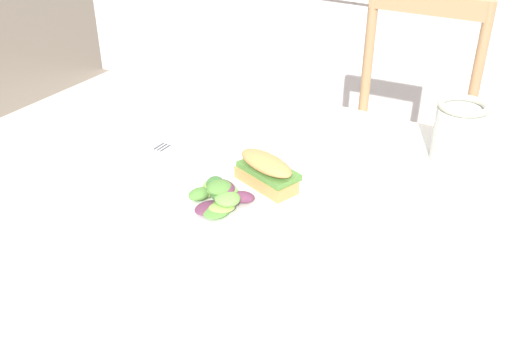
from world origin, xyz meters
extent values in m
cube|color=#BCB7AD|center=(0.04, 0.12, 0.72)|extent=(1.20, 0.98, 0.03)
cube|color=#2D2D33|center=(-0.49, 0.54, 0.35)|extent=(0.07, 0.07, 0.71)
cylinder|color=tan|center=(-0.09, 0.86, 0.21)|extent=(0.03, 0.03, 0.43)
cylinder|color=tan|center=(0.25, 0.87, 0.21)|extent=(0.03, 0.03, 0.43)
cylinder|color=tan|center=(-0.11, 1.20, 0.21)|extent=(0.03, 0.03, 0.43)
cylinder|color=tan|center=(0.23, 1.21, 0.21)|extent=(0.03, 0.03, 0.43)
cube|color=tan|center=(0.07, 1.03, 0.44)|extent=(0.42, 0.42, 0.02)
cylinder|color=tan|center=(-0.11, 1.21, 0.66)|extent=(0.03, 0.03, 0.42)
cylinder|color=tan|center=(0.23, 1.22, 0.66)|extent=(0.03, 0.03, 0.42)
cube|color=tan|center=(0.06, 1.21, 0.84)|extent=(0.36, 0.04, 0.06)
cube|color=white|center=(0.07, 0.16, 0.74)|extent=(0.28, 0.28, 0.01)
cube|color=tan|center=(0.09, 0.20, 0.76)|extent=(0.12, 0.08, 0.02)
cube|color=#518438|center=(0.09, 0.21, 0.78)|extent=(0.12, 0.09, 0.01)
ellipsoid|color=tan|center=(0.09, 0.20, 0.79)|extent=(0.13, 0.08, 0.02)
ellipsoid|color=#84A84C|center=(0.02, 0.14, 0.76)|extent=(0.05, 0.06, 0.02)
ellipsoid|color=#84A84C|center=(0.07, 0.09, 0.76)|extent=(0.05, 0.05, 0.01)
ellipsoid|color=#6B9E47|center=(0.07, 0.11, 0.77)|extent=(0.06, 0.06, 0.02)
ellipsoid|color=#602D47|center=(0.05, 0.09, 0.76)|extent=(0.05, 0.06, 0.01)
ellipsoid|color=#602D47|center=(0.09, 0.13, 0.76)|extent=(0.05, 0.04, 0.02)
ellipsoid|color=#602D47|center=(0.05, 0.13, 0.77)|extent=(0.06, 0.06, 0.02)
ellipsoid|color=#518438|center=(0.05, 0.12, 0.78)|extent=(0.04, 0.05, 0.02)
ellipsoid|color=#3D7033|center=(0.05, 0.12, 0.77)|extent=(0.06, 0.06, 0.02)
ellipsoid|color=#518438|center=(0.06, 0.09, 0.76)|extent=(0.05, 0.06, 0.01)
ellipsoid|color=#3D7033|center=(0.03, 0.14, 0.77)|extent=(0.05, 0.05, 0.02)
ellipsoid|color=#6B9E47|center=(0.05, 0.12, 0.77)|extent=(0.06, 0.05, 0.01)
ellipsoid|color=#3D7033|center=(0.05, 0.12, 0.78)|extent=(0.05, 0.05, 0.02)
ellipsoid|color=#518438|center=(0.02, 0.11, 0.76)|extent=(0.04, 0.05, 0.02)
cube|color=silver|center=(-0.16, 0.15, 0.74)|extent=(0.12, 0.24, 0.00)
cube|color=silver|center=(-0.16, 0.13, 0.75)|extent=(0.01, 0.14, 0.00)
cube|color=silver|center=(-0.16, 0.22, 0.75)|extent=(0.03, 0.05, 0.00)
cube|color=#38383D|center=(-0.15, 0.23, 0.75)|extent=(0.00, 0.03, 0.00)
cube|color=#38383D|center=(-0.16, 0.23, 0.75)|extent=(0.00, 0.03, 0.00)
cube|color=#38383D|center=(-0.17, 0.23, 0.75)|extent=(0.00, 0.03, 0.00)
cylinder|color=gold|center=(0.34, 0.49, 0.78)|extent=(0.08, 0.08, 0.08)
cylinder|color=silver|center=(0.34, 0.49, 0.79)|extent=(0.09, 0.09, 0.10)
torus|color=#B7B29E|center=(0.34, 0.49, 0.85)|extent=(0.09, 0.09, 0.01)
camera|label=1|loc=(0.51, -0.55, 1.27)|focal=41.02mm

